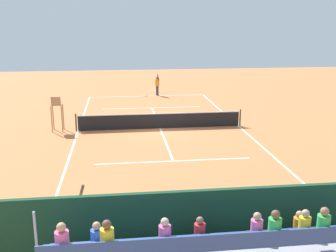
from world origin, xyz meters
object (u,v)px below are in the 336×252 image
object	(u,v)px
equipment_bag	(192,238)
tennis_player	(157,84)
umpire_chair	(57,110)
courtside_bench	(258,221)
bleacher_stand	(221,249)
tennis_ball_near	(183,99)
tennis_net	(160,120)
tennis_racket	(144,96)
line_judge	(80,216)

from	to	relation	value
equipment_bag	tennis_player	xyz separation A→B (m)	(-1.37, -24.54, 0.84)
umpire_chair	courtside_bench	xyz separation A→B (m)	(-7.85, 13.43, -0.76)
courtside_bench	equipment_bag	bearing A→B (deg)	3.50
umpire_chair	bleacher_stand	bearing A→B (deg)	111.55
courtside_bench	tennis_ball_near	xyz separation A→B (m)	(-1.21, -22.40, -0.53)
tennis_player	tennis_ball_near	size ratio (longest dim) A/B	29.18
tennis_net	equipment_bag	world-z (taller)	tennis_net
tennis_racket	line_judge	world-z (taller)	line_judge
bleacher_stand	tennis_ball_near	bearing A→B (deg)	-96.80
courtside_bench	line_judge	world-z (taller)	line_judge
umpire_chair	tennis_player	size ratio (longest dim) A/B	1.11
bleacher_stand	line_judge	world-z (taller)	bleacher_stand
bleacher_stand	line_judge	size ratio (longest dim) A/B	4.70
tennis_racket	tennis_ball_near	bearing A→B (deg)	149.53
tennis_racket	line_judge	distance (m)	24.45
tennis_net	tennis_ball_near	bearing A→B (deg)	-107.41
courtside_bench	tennis_racket	xyz separation A→B (m)	(1.94, -24.25, -0.54)
tennis_ball_near	line_judge	size ratio (longest dim) A/B	0.03
courtside_bench	tennis_racket	size ratio (longest dim) A/B	3.08
bleacher_stand	courtside_bench	xyz separation A→B (m)	(-1.71, -2.12, -0.43)
courtside_bench	equipment_bag	xyz separation A→B (m)	(2.10, 0.13, -0.38)
tennis_ball_near	tennis_net	bearing A→B (deg)	72.59
courtside_bench	tennis_net	bearing A→B (deg)	-82.90
tennis_net	umpire_chair	size ratio (longest dim) A/B	4.81
bleacher_stand	tennis_racket	xyz separation A→B (m)	(0.23, -26.37, -0.97)
courtside_bench	equipment_bag	distance (m)	2.14
umpire_chair	tennis_ball_near	bearing A→B (deg)	-135.29
tennis_player	tennis_racket	size ratio (longest dim) A/B	3.30
umpire_chair	tennis_net	bearing A→B (deg)	178.57
tennis_player	tennis_ball_near	world-z (taller)	tennis_player
tennis_net	tennis_player	xyz separation A→B (m)	(-0.92, -11.14, 0.51)
tennis_net	tennis_player	distance (m)	11.19
tennis_net	line_judge	size ratio (longest dim) A/B	5.35
tennis_player	line_judge	size ratio (longest dim) A/B	1.00
tennis_net	tennis_racket	size ratio (longest dim) A/B	17.63
tennis_player	tennis_net	bearing A→B (deg)	85.28
bleacher_stand	tennis_racket	distance (m)	26.39
line_judge	tennis_net	bearing A→B (deg)	-105.80
bleacher_stand	courtside_bench	bearing A→B (deg)	-128.92
equipment_bag	tennis_player	size ratio (longest dim) A/B	0.47
tennis_racket	umpire_chair	bearing A→B (deg)	61.38
equipment_bag	umpire_chair	bearing A→B (deg)	-67.00
equipment_bag	tennis_ball_near	xyz separation A→B (m)	(-3.31, -22.53, -0.15)
bleacher_stand	courtside_bench	world-z (taller)	bleacher_stand
equipment_bag	line_judge	size ratio (longest dim) A/B	0.47
tennis_racket	tennis_ball_near	distance (m)	3.66
tennis_net	tennis_racket	world-z (taller)	tennis_net
equipment_bag	tennis_racket	bearing A→B (deg)	-90.36
umpire_chair	courtside_bench	world-z (taller)	umpire_chair
courtside_bench	tennis_player	distance (m)	24.43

